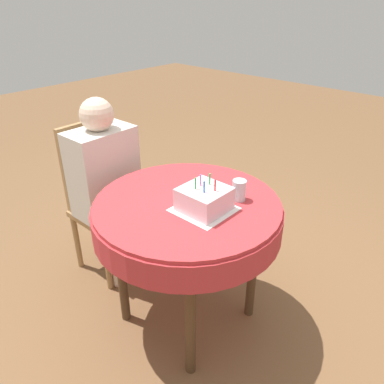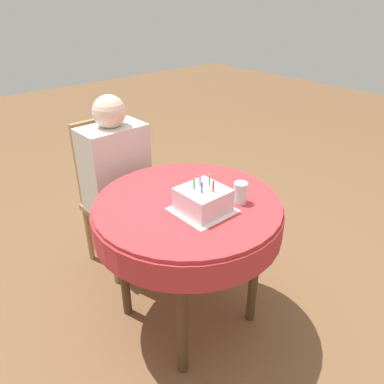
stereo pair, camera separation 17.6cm
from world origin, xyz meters
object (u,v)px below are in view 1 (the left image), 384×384
object	(u,v)px
birthday_cake	(204,199)
chair	(100,197)
drinking_glass	(239,190)
person	(106,175)

from	to	relation	value
birthday_cake	chair	bearing A→B (deg)	90.23
chair	birthday_cake	bearing A→B (deg)	-90.66
chair	birthday_cake	xyz separation A→B (m)	(0.00, -0.87, 0.31)
drinking_glass	person	bearing A→B (deg)	102.64
chair	person	xyz separation A→B (m)	(0.00, -0.09, 0.18)
birthday_cake	drinking_glass	size ratio (longest dim) A/B	1.96
person	drinking_glass	distance (m)	0.87
birthday_cake	person	bearing A→B (deg)	90.15
chair	drinking_glass	world-z (taller)	chair
birthday_cake	drinking_glass	world-z (taller)	birthday_cake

